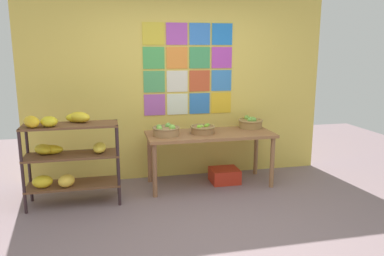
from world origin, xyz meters
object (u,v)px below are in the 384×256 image
at_px(banana_shelf_unit, 66,150).
at_px(display_table, 210,139).
at_px(fruit_basket_left, 251,123).
at_px(produce_crate_under_table, 224,175).
at_px(fruit_basket_back_right, 203,129).
at_px(fruit_basket_right, 166,131).

height_order(banana_shelf_unit, display_table, banana_shelf_unit).
height_order(fruit_basket_left, produce_crate_under_table, fruit_basket_left).
xyz_separation_m(display_table, fruit_basket_left, (0.65, 0.19, 0.16)).
distance_m(fruit_basket_back_right, fruit_basket_right, 0.50).
bearing_deg(fruit_basket_left, banana_shelf_unit, -169.63).
xyz_separation_m(fruit_basket_back_right, fruit_basket_right, (-0.50, -0.02, 0.01)).
height_order(display_table, fruit_basket_left, fruit_basket_left).
xyz_separation_m(display_table, fruit_basket_back_right, (-0.10, -0.03, 0.15)).
xyz_separation_m(banana_shelf_unit, fruit_basket_left, (2.48, 0.45, 0.13)).
distance_m(banana_shelf_unit, fruit_basket_right, 1.25).
bearing_deg(fruit_basket_left, fruit_basket_back_right, -164.25).
distance_m(banana_shelf_unit, display_table, 1.85).
height_order(display_table, fruit_basket_back_right, fruit_basket_back_right).
relative_size(banana_shelf_unit, fruit_basket_left, 3.16).
xyz_separation_m(display_table, fruit_basket_right, (-0.60, -0.05, 0.15)).
distance_m(fruit_basket_right, produce_crate_under_table, 1.09).
distance_m(fruit_basket_left, fruit_basket_right, 1.27).
xyz_separation_m(fruit_basket_left, fruit_basket_right, (-1.25, -0.23, -0.01)).
relative_size(banana_shelf_unit, fruit_basket_back_right, 3.35).
bearing_deg(display_table, fruit_basket_right, -175.66).
distance_m(banana_shelf_unit, produce_crate_under_table, 2.16).
bearing_deg(produce_crate_under_table, fruit_basket_left, 19.18).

